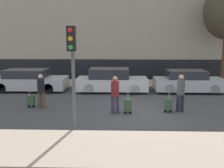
{
  "coord_description": "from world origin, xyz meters",
  "views": [
    {
      "loc": [
        -0.58,
        -10.5,
        3.16
      ],
      "look_at": [
        -0.97,
        1.8,
        0.95
      ],
      "focal_mm": 40.0,
      "sensor_mm": 36.0,
      "label": 1
    }
  ],
  "objects_px": {
    "trolley_left": "(31,100)",
    "trolley_center": "(128,105)",
    "pedestrian_center": "(115,93)",
    "parked_car_1": "(111,81)",
    "parked_car_2": "(188,82)",
    "pedestrian_left": "(41,89)",
    "traffic_light": "(72,58)",
    "pedestrian_right": "(181,91)",
    "parked_car_0": "(29,81)",
    "trolley_right": "(168,104)"
  },
  "relations": [
    {
      "from": "parked_car_0",
      "to": "pedestrian_right",
      "type": "height_order",
      "value": "pedestrian_right"
    },
    {
      "from": "parked_car_0",
      "to": "pedestrian_left",
      "type": "xyz_separation_m",
      "value": [
        2.01,
        -3.95,
        0.26
      ]
    },
    {
      "from": "parked_car_0",
      "to": "trolley_right",
      "type": "distance_m",
      "value": 8.98
    },
    {
      "from": "pedestrian_right",
      "to": "traffic_light",
      "type": "xyz_separation_m",
      "value": [
        -4.22,
        -2.61,
        1.62
      ]
    },
    {
      "from": "pedestrian_center",
      "to": "pedestrian_right",
      "type": "height_order",
      "value": "pedestrian_right"
    },
    {
      "from": "parked_car_0",
      "to": "parked_car_2",
      "type": "height_order",
      "value": "parked_car_2"
    },
    {
      "from": "parked_car_2",
      "to": "trolley_right",
      "type": "bearing_deg",
      "value": -114.65
    },
    {
      "from": "pedestrian_left",
      "to": "parked_car_0",
      "type": "bearing_deg",
      "value": 125.99
    },
    {
      "from": "pedestrian_left",
      "to": "pedestrian_center",
      "type": "height_order",
      "value": "pedestrian_center"
    },
    {
      "from": "parked_car_0",
      "to": "traffic_light",
      "type": "height_order",
      "value": "traffic_light"
    },
    {
      "from": "trolley_left",
      "to": "pedestrian_center",
      "type": "bearing_deg",
      "value": -12.4
    },
    {
      "from": "parked_car_0",
      "to": "parked_car_1",
      "type": "xyz_separation_m",
      "value": [
        5.13,
        -0.12,
        0.03
      ]
    },
    {
      "from": "parked_car_1",
      "to": "trolley_left",
      "type": "relative_size",
      "value": 3.85
    },
    {
      "from": "trolley_left",
      "to": "traffic_light",
      "type": "height_order",
      "value": "traffic_light"
    },
    {
      "from": "pedestrian_left",
      "to": "trolley_center",
      "type": "height_order",
      "value": "pedestrian_left"
    },
    {
      "from": "parked_car_1",
      "to": "pedestrian_right",
      "type": "bearing_deg",
      "value": -53.23
    },
    {
      "from": "pedestrian_center",
      "to": "trolley_right",
      "type": "bearing_deg",
      "value": -175.0
    },
    {
      "from": "pedestrian_center",
      "to": "traffic_light",
      "type": "distance_m",
      "value": 3.1
    },
    {
      "from": "parked_car_1",
      "to": "parked_car_2",
      "type": "bearing_deg",
      "value": -0.24
    },
    {
      "from": "parked_car_1",
      "to": "trolley_right",
      "type": "relative_size",
      "value": 3.69
    },
    {
      "from": "parked_car_2",
      "to": "pedestrian_left",
      "type": "xyz_separation_m",
      "value": [
        -7.75,
        -3.81,
        0.26
      ]
    },
    {
      "from": "trolley_left",
      "to": "pedestrian_center",
      "type": "distance_m",
      "value": 4.12
    },
    {
      "from": "parked_car_2",
      "to": "pedestrian_center",
      "type": "height_order",
      "value": "pedestrian_center"
    },
    {
      "from": "parked_car_1",
      "to": "trolley_right",
      "type": "height_order",
      "value": "parked_car_1"
    },
    {
      "from": "parked_car_1",
      "to": "traffic_light",
      "type": "relative_size",
      "value": 1.19
    },
    {
      "from": "trolley_left",
      "to": "pedestrian_right",
      "type": "distance_m",
      "value": 6.89
    },
    {
      "from": "trolley_left",
      "to": "trolley_center",
      "type": "distance_m",
      "value": 4.61
    },
    {
      "from": "trolley_right",
      "to": "parked_car_2",
      "type": "bearing_deg",
      "value": 65.35
    },
    {
      "from": "pedestrian_center",
      "to": "parked_car_0",
      "type": "bearing_deg",
      "value": -42.06
    },
    {
      "from": "pedestrian_right",
      "to": "pedestrian_left",
      "type": "bearing_deg",
      "value": 164.39
    },
    {
      "from": "parked_car_2",
      "to": "trolley_left",
      "type": "bearing_deg",
      "value": -155.85
    },
    {
      "from": "pedestrian_right",
      "to": "traffic_light",
      "type": "relative_size",
      "value": 0.46
    },
    {
      "from": "parked_car_2",
      "to": "pedestrian_left",
      "type": "bearing_deg",
      "value": -153.86
    },
    {
      "from": "pedestrian_left",
      "to": "pedestrian_center",
      "type": "distance_m",
      "value": 3.53
    },
    {
      "from": "trolley_center",
      "to": "parked_car_2",
      "type": "bearing_deg",
      "value": 50.59
    },
    {
      "from": "trolley_left",
      "to": "trolley_right",
      "type": "xyz_separation_m",
      "value": [
        6.3,
        -0.63,
        0.03
      ]
    },
    {
      "from": "pedestrian_center",
      "to": "trolley_left",
      "type": "bearing_deg",
      "value": -13.45
    },
    {
      "from": "pedestrian_right",
      "to": "trolley_right",
      "type": "bearing_deg",
      "value": -179.94
    },
    {
      "from": "parked_car_2",
      "to": "traffic_light",
      "type": "xyz_separation_m",
      "value": [
        -5.68,
        -6.84,
        1.93
      ]
    },
    {
      "from": "parked_car_2",
      "to": "pedestrian_right",
      "type": "relative_size",
      "value": 2.48
    },
    {
      "from": "parked_car_0",
      "to": "pedestrian_left",
      "type": "bearing_deg",
      "value": -63.02
    },
    {
      "from": "pedestrian_left",
      "to": "traffic_light",
      "type": "xyz_separation_m",
      "value": [
        2.07,
        -3.04,
        1.66
      ]
    },
    {
      "from": "parked_car_0",
      "to": "trolley_center",
      "type": "distance_m",
      "value": 7.64
    },
    {
      "from": "pedestrian_center",
      "to": "traffic_light",
      "type": "bearing_deg",
      "value": 57.72
    },
    {
      "from": "pedestrian_left",
      "to": "traffic_light",
      "type": "distance_m",
      "value": 4.04
    },
    {
      "from": "trolley_left",
      "to": "trolley_center",
      "type": "relative_size",
      "value": 0.96
    },
    {
      "from": "pedestrian_right",
      "to": "traffic_light",
      "type": "distance_m",
      "value": 5.22
    },
    {
      "from": "parked_car_2",
      "to": "traffic_light",
      "type": "height_order",
      "value": "traffic_light"
    },
    {
      "from": "pedestrian_left",
      "to": "trolley_left",
      "type": "relative_size",
      "value": 1.43
    },
    {
      "from": "pedestrian_right",
      "to": "parked_car_0",
      "type": "bearing_deg",
      "value": 140.52
    }
  ]
}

